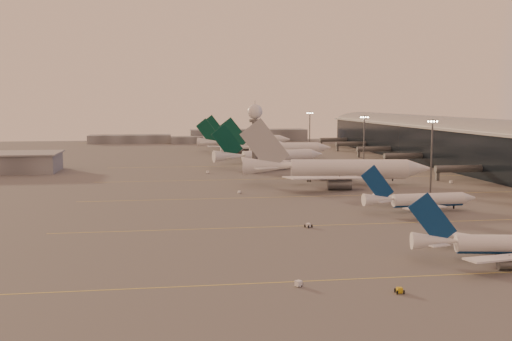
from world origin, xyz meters
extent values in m
plane|color=#5E5B5B|center=(0.00, 0.00, 0.00)|extent=(700.00, 700.00, 0.00)
cube|color=#EED754|center=(30.00, 10.00, 0.01)|extent=(180.00, 0.25, 0.02)
cube|color=#EED754|center=(30.00, 55.00, 0.01)|extent=(180.00, 0.25, 0.02)
cube|color=#EED754|center=(30.00, 100.00, 0.01)|extent=(180.00, 0.25, 0.02)
cube|color=#EED754|center=(30.00, 150.00, 0.01)|extent=(180.00, 0.25, 0.02)
cube|color=black|center=(108.00, 110.00, 9.00)|extent=(36.00, 360.00, 18.00)
cylinder|color=gray|center=(108.00, 110.00, 18.00)|extent=(10.08, 360.00, 10.08)
cube|color=gray|center=(108.00, 110.00, 18.20)|extent=(40.00, 362.00, 0.80)
cylinder|color=#4F5256|center=(82.00, 86.00, 4.50)|extent=(22.00, 2.80, 2.80)
cube|color=#4F5256|center=(72.00, 86.00, 2.20)|extent=(1.20, 1.20, 4.40)
cylinder|color=#4F5256|center=(82.00, 142.00, 4.50)|extent=(22.00, 2.80, 2.80)
cube|color=#4F5256|center=(72.00, 142.00, 2.20)|extent=(1.20, 1.20, 4.40)
cylinder|color=#4F5256|center=(82.00, 184.00, 4.50)|extent=(22.00, 2.80, 2.80)
cube|color=#4F5256|center=(72.00, 184.00, 2.20)|extent=(1.20, 1.20, 4.40)
cylinder|color=#4F5256|center=(82.00, 226.00, 4.50)|extent=(22.00, 2.80, 2.80)
cube|color=#4F5256|center=(72.00, 226.00, 2.20)|extent=(1.20, 1.20, 4.40)
cylinder|color=#4F5256|center=(82.00, 266.00, 4.50)|extent=(22.00, 2.80, 2.80)
cube|color=#4F5256|center=(72.00, 266.00, 2.20)|extent=(1.20, 1.20, 4.40)
cylinder|color=#4F5256|center=(5.00, 120.00, 11.00)|extent=(2.60, 2.60, 22.00)
cylinder|color=#4F5256|center=(5.00, 120.00, 22.50)|extent=(5.20, 5.20, 1.20)
sphere|color=white|center=(5.00, 120.00, 26.40)|extent=(6.40, 6.40, 6.40)
cylinder|color=#4F5256|center=(5.00, 120.00, 30.10)|extent=(0.16, 0.16, 2.00)
cylinder|color=#4F5256|center=(55.00, 55.00, 12.50)|extent=(0.56, 0.56, 25.00)
cube|color=#4F5256|center=(55.00, 55.00, 24.50)|extent=(3.60, 0.25, 0.25)
sphere|color=#FFEABF|center=(53.50, 55.00, 24.10)|extent=(0.56, 0.56, 0.56)
sphere|color=#FFEABF|center=(54.50, 55.00, 24.10)|extent=(0.56, 0.56, 0.56)
sphere|color=#FFEABF|center=(55.50, 55.00, 24.10)|extent=(0.56, 0.56, 0.56)
sphere|color=#FFEABF|center=(56.50, 55.00, 24.10)|extent=(0.56, 0.56, 0.56)
cylinder|color=#4F5256|center=(50.00, 110.00, 12.50)|extent=(0.56, 0.56, 25.00)
cube|color=#4F5256|center=(50.00, 110.00, 24.50)|extent=(3.60, 0.25, 0.25)
sphere|color=#FFEABF|center=(48.50, 110.00, 24.10)|extent=(0.56, 0.56, 0.56)
sphere|color=#FFEABF|center=(49.50, 110.00, 24.10)|extent=(0.56, 0.56, 0.56)
sphere|color=#FFEABF|center=(50.50, 110.00, 24.10)|extent=(0.56, 0.56, 0.56)
sphere|color=#FFEABF|center=(51.50, 110.00, 24.10)|extent=(0.56, 0.56, 0.56)
cylinder|color=#4F5256|center=(48.00, 200.00, 12.50)|extent=(0.56, 0.56, 25.00)
cube|color=#4F5256|center=(48.00, 200.00, 24.50)|extent=(3.60, 0.25, 0.25)
sphere|color=#FFEABF|center=(46.50, 200.00, 24.10)|extent=(0.56, 0.56, 0.56)
sphere|color=#FFEABF|center=(47.50, 200.00, 24.10)|extent=(0.56, 0.56, 0.56)
sphere|color=#FFEABF|center=(48.50, 200.00, 24.10)|extent=(0.56, 0.56, 0.56)
sphere|color=#FFEABF|center=(49.50, 200.00, 24.10)|extent=(0.56, 0.56, 0.56)
cube|color=slate|center=(-60.00, 320.00, 3.00)|extent=(60.00, 18.00, 6.00)
cube|color=slate|center=(30.00, 330.00, 4.50)|extent=(90.00, 20.00, 9.00)
cube|color=slate|center=(-10.00, 310.00, 2.50)|extent=(40.00, 15.00, 5.00)
cylinder|color=white|center=(33.54, -27.59, 2.85)|extent=(20.80, 7.08, 3.49)
cylinder|color=navy|center=(33.54, -27.59, 2.06)|extent=(20.22, 6.04, 2.51)
cone|color=white|center=(19.23, -25.00, 3.28)|extent=(9.08, 4.96, 3.49)
cube|color=white|center=(27.06, -35.15, 2.24)|extent=(15.17, 7.80, 1.10)
cylinder|color=slate|center=(29.88, -33.59, 0.64)|extent=(4.31, 2.94, 2.27)
cube|color=slate|center=(29.88, -33.59, 1.63)|extent=(0.31, 0.27, 1.40)
cube|color=white|center=(30.12, -18.24, 2.24)|extent=(13.77, 11.88, 1.10)
cylinder|color=slate|center=(32.21, -20.68, 0.64)|extent=(4.31, 2.94, 2.27)
cube|color=slate|center=(32.21, -20.68, 1.63)|extent=(0.31, 0.27, 1.40)
cube|color=navy|center=(18.80, -24.93, 7.60)|extent=(9.48, 2.02, 10.40)
cube|color=white|center=(18.55, -28.91, 3.37)|extent=(4.22, 2.51, 0.23)
cube|color=white|center=(19.96, -21.10, 3.37)|extent=(4.08, 3.55, 0.23)
cylinder|color=black|center=(32.28, -25.31, 0.51)|extent=(1.08, 0.63, 1.01)
cylinder|color=black|center=(31.56, -29.28, 0.51)|extent=(1.08, 0.63, 1.01)
cylinder|color=white|center=(40.29, 24.30, 2.89)|extent=(20.91, 4.42, 3.54)
cylinder|color=navy|center=(40.29, 24.30, 2.09)|extent=(20.45, 3.41, 2.55)
cone|color=white|center=(52.68, 24.83, 2.89)|extent=(4.17, 3.71, 3.54)
cone|color=white|center=(25.56, 23.67, 3.33)|extent=(8.86, 3.91, 3.54)
cube|color=white|center=(35.57, 15.39, 2.27)|extent=(14.72, 10.62, 1.11)
cylinder|color=slate|center=(38.01, 17.55, 0.65)|extent=(4.12, 2.47, 2.30)
cube|color=slate|center=(38.01, 17.55, 1.65)|extent=(0.29, 0.24, 1.41)
cube|color=white|center=(34.83, 32.78, 2.27)|extent=(15.06, 9.62, 1.11)
cylinder|color=slate|center=(37.44, 30.83, 0.65)|extent=(4.12, 2.47, 2.30)
cube|color=slate|center=(37.44, 30.83, 1.65)|extent=(0.29, 0.24, 1.41)
cube|color=navy|center=(25.13, 23.65, 7.70)|extent=(9.71, 0.74, 10.54)
cube|color=white|center=(25.76, 19.66, 3.42)|extent=(4.25, 3.24, 0.23)
cube|color=white|center=(25.42, 27.69, 3.42)|extent=(4.29, 2.99, 0.23)
cylinder|color=black|center=(48.18, 24.64, 0.47)|extent=(0.47, 0.47, 0.93)
cylinder|color=black|center=(38.53, 26.28, 0.51)|extent=(1.04, 0.51, 1.02)
cylinder|color=black|center=(38.71, 22.18, 0.51)|extent=(1.04, 0.51, 1.02)
cylinder|color=white|center=(34.39, 79.94, 4.64)|extent=(43.30, 13.05, 6.68)
cylinder|color=white|center=(34.39, 79.94, 3.13)|extent=(42.17, 11.08, 4.81)
cone|color=white|center=(59.63, 76.09, 4.64)|extent=(9.19, 7.86, 6.68)
cone|color=white|center=(4.38, 84.51, 5.47)|extent=(18.74, 9.31, 6.68)
cube|color=white|center=(21.39, 63.93, 3.47)|extent=(31.33, 16.88, 1.98)
cylinder|color=slate|center=(27.14, 67.30, 0.75)|extent=(8.84, 5.54, 4.34)
cube|color=slate|center=(27.14, 67.30, 2.30)|extent=(0.36, 0.32, 2.67)
cube|color=white|center=(26.75, 99.10, 3.47)|extent=(28.88, 24.04, 1.98)
cylinder|color=slate|center=(31.24, 94.16, 0.75)|extent=(8.84, 5.54, 4.34)
cube|color=slate|center=(31.24, 94.16, 2.30)|extent=(0.36, 0.32, 2.67)
cube|color=#9EA1A6|center=(3.49, 84.65, 13.37)|extent=(18.37, 3.17, 19.84)
cube|color=white|center=(2.78, 76.38, 5.64)|extent=(8.83, 5.43, 0.27)
cube|color=white|center=(5.27, 92.75, 5.64)|extent=(8.58, 7.26, 0.27)
cylinder|color=black|center=(50.46, 77.49, 0.54)|extent=(0.54, 0.54, 1.08)
cylinder|color=black|center=(31.34, 82.80, 0.59)|extent=(1.25, 0.71, 1.19)
cylinder|color=black|center=(30.62, 78.11, 0.59)|extent=(1.25, 0.71, 1.19)
cylinder|color=white|center=(19.39, 145.63, 3.93)|extent=(34.77, 13.58, 5.55)
cylinder|color=white|center=(19.39, 145.63, 2.68)|extent=(33.73, 11.90, 4.00)
cone|color=white|center=(39.35, 150.51, 3.93)|extent=(7.79, 6.98, 5.55)
cone|color=white|center=(-4.35, 139.82, 4.62)|extent=(15.35, 8.83, 5.55)
cube|color=white|center=(14.59, 129.54, 2.95)|extent=(22.51, 20.97, 1.64)
cylinder|color=slate|center=(17.87, 133.87, 0.67)|extent=(7.33, 5.09, 3.61)
cube|color=slate|center=(17.87, 133.87, 1.98)|extent=(0.34, 0.30, 2.22)
cube|color=white|center=(7.71, 157.68, 2.95)|extent=(25.66, 11.77, 1.64)
cylinder|color=slate|center=(12.62, 155.36, 0.67)|extent=(7.33, 5.09, 3.61)
cube|color=slate|center=(12.62, 155.36, 1.98)|extent=(0.34, 0.30, 2.22)
cube|color=#05362A|center=(-5.05, 139.65, 11.25)|extent=(14.92, 3.96, 16.43)
cube|color=white|center=(-3.00, 133.29, 4.76)|extent=(6.72, 6.18, 0.24)
cube|color=white|center=(-6.16, 146.24, 4.76)|extent=(7.04, 3.86, 0.24)
cylinder|color=black|center=(32.10, 148.74, 0.48)|extent=(0.48, 0.48, 0.96)
cylinder|color=black|center=(16.19, 147.01, 0.53)|extent=(1.14, 0.72, 1.05)
cylinder|color=black|center=(17.19, 142.92, 0.53)|extent=(1.14, 0.72, 1.05)
cylinder|color=white|center=(30.30, 186.01, 4.26)|extent=(37.50, 7.01, 6.02)
cylinder|color=white|center=(30.30, 186.01, 2.90)|extent=(36.71, 5.31, 4.34)
cone|color=white|center=(52.59, 185.42, 4.26)|extent=(7.39, 6.21, 6.02)
cone|color=white|center=(3.81, 186.71, 5.01)|extent=(15.82, 6.44, 6.02)
cube|color=white|center=(20.69, 170.55, 3.20)|extent=(27.07, 17.72, 1.78)
cylinder|color=slate|center=(25.35, 174.14, 0.73)|extent=(7.33, 4.11, 3.92)
cube|color=slate|center=(25.35, 174.14, 2.15)|extent=(0.32, 0.27, 2.41)
cube|color=white|center=(21.52, 201.96, 3.20)|extent=(26.69, 18.83, 1.78)
cylinder|color=slate|center=(25.99, 198.12, 0.73)|extent=(7.33, 4.11, 3.92)
cube|color=slate|center=(25.99, 198.12, 2.15)|extent=(0.32, 0.27, 2.41)
cube|color=#05362A|center=(3.02, 186.73, 12.20)|extent=(16.58, 0.80, 17.83)
cube|color=white|center=(3.35, 179.49, 5.16)|extent=(7.70, 5.46, 0.26)
cube|color=white|center=(3.73, 193.94, 5.16)|extent=(7.66, 5.74, 0.26)
cylinder|color=black|center=(44.49, 185.63, 0.52)|extent=(0.52, 0.52, 1.04)
cylinder|color=black|center=(27.35, 188.37, 0.57)|extent=(1.16, 0.55, 1.14)
cylinder|color=black|center=(27.23, 183.80, 0.57)|extent=(1.16, 0.55, 1.14)
cylinder|color=white|center=(16.05, 228.18, 3.89)|extent=(34.12, 16.20, 5.51)
cylinder|color=white|center=(16.05, 228.18, 2.66)|extent=(32.97, 14.52, 3.97)
cone|color=white|center=(35.35, 221.63, 3.89)|extent=(8.03, 7.34, 5.51)
cone|color=white|center=(-6.90, 235.98, 4.58)|extent=(15.34, 9.82, 5.51)
cube|color=white|center=(3.46, 217.28, 2.93)|extent=(25.40, 9.65, 1.63)
cylinder|color=slate|center=(8.51, 219.16, 0.66)|extent=(7.41, 5.52, 3.58)
cube|color=slate|center=(8.51, 219.16, 1.97)|extent=(0.35, 0.32, 2.20)
cube|color=white|center=(12.70, 244.49, 2.93)|extent=(21.18, 22.00, 1.63)
cylinder|color=slate|center=(15.57, 239.93, 0.66)|extent=(7.41, 5.52, 3.58)
cube|color=slate|center=(15.57, 239.93, 1.97)|extent=(0.35, 0.32, 2.20)
cube|color=#05362A|center=(-7.58, 236.21, 11.16)|extent=(14.46, 5.19, 16.30)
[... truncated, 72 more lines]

